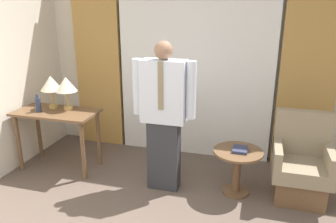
{
  "coord_description": "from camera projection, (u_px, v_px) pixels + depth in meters",
  "views": [
    {
      "loc": [
        0.83,
        -1.59,
        2.03
      ],
      "look_at": [
        -0.04,
        1.5,
        0.98
      ],
      "focal_mm": 35.0,
      "sensor_mm": 36.0,
      "label": 1
    }
  ],
  "objects": [
    {
      "name": "armchair",
      "position": [
        301.0,
        168.0,
        3.53
      ],
      "size": [
        0.59,
        0.56,
        0.94
      ],
      "color": "brown",
      "rests_on": "ground_plane"
    },
    {
      "name": "person",
      "position": [
        164.0,
        113.0,
        3.55
      ],
      "size": [
        0.7,
        0.23,
        1.68
      ],
      "color": "#2D2D33",
      "rests_on": "ground_plane"
    },
    {
      "name": "wall_back",
      "position": [
        197.0,
        57.0,
        4.42
      ],
      "size": [
        10.0,
        0.06,
        2.7
      ],
      "color": "silver",
      "rests_on": "ground_plane"
    },
    {
      "name": "curtain_drape_left",
      "position": [
        98.0,
        59.0,
        4.69
      ],
      "size": [
        0.68,
        0.06,
        2.58
      ],
      "color": "#B28442",
      "rests_on": "ground_plane"
    },
    {
      "name": "side_table",
      "position": [
        237.0,
        164.0,
        3.61
      ],
      "size": [
        0.54,
        0.54,
        0.52
      ],
      "color": "brown",
      "rests_on": "ground_plane"
    },
    {
      "name": "desk",
      "position": [
        57.0,
        121.0,
        4.1
      ],
      "size": [
        1.03,
        0.52,
        0.77
      ],
      "color": "brown",
      "rests_on": "ground_plane"
    },
    {
      "name": "book",
      "position": [
        240.0,
        149.0,
        3.55
      ],
      "size": [
        0.16,
        0.2,
        0.03
      ],
      "color": "#2D334C",
      "rests_on": "side_table"
    },
    {
      "name": "bottle_near_edge",
      "position": [
        38.0,
        104.0,
        4.01
      ],
      "size": [
        0.07,
        0.07,
        0.22
      ],
      "color": "#2D3851",
      "rests_on": "desk"
    },
    {
      "name": "curtain_drape_right",
      "position": [
        309.0,
        69.0,
        3.96
      ],
      "size": [
        0.68,
        0.06,
        2.58
      ],
      "color": "#B28442",
      "rests_on": "ground_plane"
    },
    {
      "name": "table_lamp_right",
      "position": [
        66.0,
        85.0,
        4.04
      ],
      "size": [
        0.27,
        0.27,
        0.42
      ],
      "color": "tan",
      "rests_on": "desk"
    },
    {
      "name": "curtain_sheer_center",
      "position": [
        195.0,
        63.0,
        4.32
      ],
      "size": [
        2.07,
        0.06,
        2.58
      ],
      "color": "white",
      "rests_on": "ground_plane"
    },
    {
      "name": "table_lamp_left",
      "position": [
        51.0,
        84.0,
        4.09
      ],
      "size": [
        0.27,
        0.27,
        0.42
      ],
      "color": "tan",
      "rests_on": "desk"
    }
  ]
}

